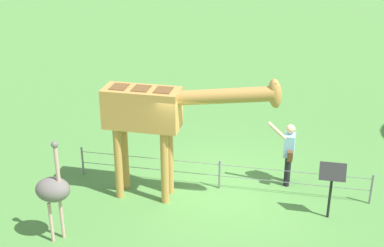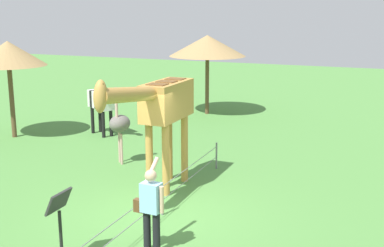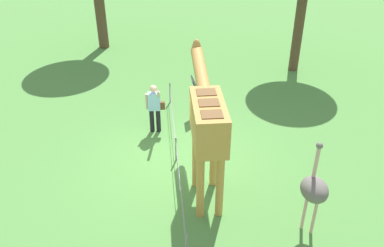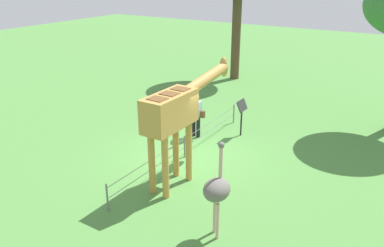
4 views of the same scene
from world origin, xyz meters
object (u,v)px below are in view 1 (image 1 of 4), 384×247
giraffe (157,114)px  visitor (289,151)px  ostrich (53,190)px  info_sign (332,179)px

giraffe → visitor: bearing=22.2°
visitor → ostrich: ostrich is taller
giraffe → visitor: 3.37m
ostrich → visitor: bearing=35.9°
visitor → info_sign: visitor is taller
giraffe → ostrich: (-1.59, -2.07, -0.92)m
ostrich → info_sign: bearing=19.7°
giraffe → visitor: (2.91, 1.19, -1.20)m
giraffe → info_sign: bearing=-1.7°
giraffe → info_sign: (3.87, -0.12, -1.15)m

